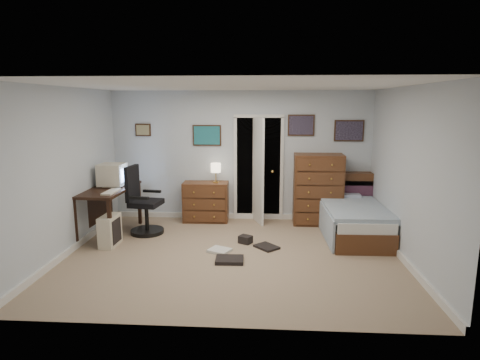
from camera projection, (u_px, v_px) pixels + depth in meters
name	position (u px, v px, depth m)	size (l,w,h in m)	color
floor	(233.00, 256.00, 6.06)	(5.00, 4.00, 0.02)	tan
computer_desk	(104.00, 199.00, 6.91)	(0.71, 1.46, 0.83)	black
crt_monitor	(112.00, 175.00, 6.98)	(0.44, 0.41, 0.40)	beige
keyboard	(111.00, 192.00, 6.51)	(0.17, 0.44, 0.03)	beige
pc_tower	(110.00, 231.00, 6.43)	(0.24, 0.47, 0.50)	beige
office_chair	(143.00, 208.00, 7.01)	(0.65, 0.65, 1.20)	black
media_stack	(129.00, 195.00, 8.29)	(0.15, 0.15, 0.77)	maroon
low_dresser	(206.00, 202.00, 7.76)	(0.86, 0.43, 0.77)	#58351B
table_lamp	(216.00, 168.00, 7.63)	(0.20, 0.20, 0.37)	gold
doorway	(259.00, 167.00, 8.07)	(0.96, 1.12, 2.05)	black
tall_dresser	(318.00, 189.00, 7.56)	(0.90, 0.53, 1.33)	#58351B
headboard_bookcase	(365.00, 196.00, 7.64)	(1.08, 0.29, 0.97)	#58351B
bed	(352.00, 220.00, 6.87)	(1.03, 1.87, 0.61)	#58351B
wall_posters	(270.00, 131.00, 7.63)	(4.38, 0.04, 0.60)	#331E11
floor_clutter	(239.00, 250.00, 6.15)	(1.14, 1.08, 0.12)	black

